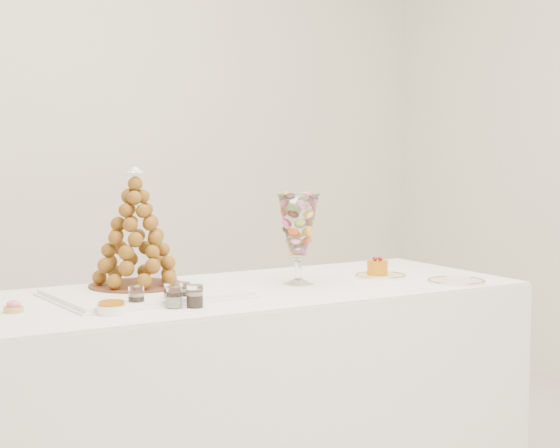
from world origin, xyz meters
TOP-DOWN VIEW (x-y plane):
  - buffet_table at (-0.03, 0.26)m, footprint 2.03×0.92m
  - lace_tray at (-0.39, 0.32)m, footprint 0.61×0.46m
  - macaron_vase at (0.19, 0.25)m, footprint 0.15×0.15m
  - cake_plate at (0.54, 0.20)m, footprint 0.19×0.19m
  - spare_plate at (0.68, -0.06)m, footprint 0.21×0.21m
  - pink_tart at (-0.85, 0.28)m, footprint 0.06×0.06m
  - verrine_a at (-0.50, 0.14)m, footprint 0.06×0.06m
  - verrine_b at (-0.38, 0.13)m, footprint 0.06×0.06m
  - verrine_c at (-0.33, 0.15)m, footprint 0.06×0.06m
  - verrine_d at (-0.41, 0.07)m, footprint 0.06×0.06m
  - verrine_e at (-0.35, 0.04)m, footprint 0.06×0.06m
  - ramekin_back at (-0.59, 0.13)m, footprint 0.09×0.09m
  - ramekin_front at (-0.61, 0.08)m, footprint 0.09×0.09m
  - croquembouche at (-0.37, 0.41)m, footprint 0.33×0.33m
  - mousse_cake at (0.53, 0.21)m, footprint 0.08×0.08m

SIDE VIEW (x-z plane):
  - buffet_table at x=-0.03m, z-range 0.00..0.76m
  - spare_plate at x=0.68m, z-range 0.76..0.76m
  - cake_plate at x=0.54m, z-range 0.76..0.76m
  - lace_tray at x=-0.39m, z-range 0.76..0.78m
  - ramekin_back at x=-0.59m, z-range 0.76..0.78m
  - ramekin_front at x=-0.61m, z-range 0.76..0.78m
  - pink_tart at x=-0.85m, z-range 0.75..0.79m
  - verrine_c at x=-0.33m, z-range 0.76..0.82m
  - verrine_d at x=-0.41m, z-range 0.76..0.82m
  - verrine_a at x=-0.50m, z-range 0.76..0.82m
  - verrine_b at x=-0.38m, z-range 0.76..0.82m
  - verrine_e at x=-0.35m, z-range 0.76..0.83m
  - mousse_cake at x=0.53m, z-range 0.76..0.83m
  - macaron_vase at x=0.19m, z-range 0.80..1.13m
  - croquembouche at x=-0.37m, z-range 0.77..1.18m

